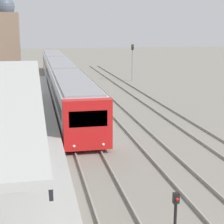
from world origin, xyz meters
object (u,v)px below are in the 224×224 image
at_px(signal_mast_far, 132,58).
at_px(signal_post_near, 176,211).
at_px(train_near, 60,74).
at_px(person_on_platform, 40,120).

bearing_deg(signal_mast_far, signal_post_near, -102.50).
bearing_deg(train_near, signal_mast_far, 29.39).
height_order(person_on_platform, signal_post_near, person_on_platform).
bearing_deg(signal_post_near, person_on_platform, 114.00).
bearing_deg(person_on_platform, signal_mast_far, 65.83).
relative_size(person_on_platform, signal_mast_far, 0.35).
distance_m(person_on_platform, signal_mast_far, 29.82).
height_order(train_near, signal_post_near, train_near).
height_order(person_on_platform, train_near, train_near).
distance_m(train_near, signal_mast_far, 11.15).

